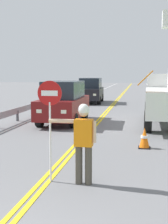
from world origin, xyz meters
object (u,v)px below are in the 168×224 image
object	(u,v)px
flagger_worker	(83,139)
traffic_cone_lead	(144,138)
stop_sign_paddle	(50,108)
oncoming_suv_second	(91,90)
oncoming_suv_nearest	(64,102)

from	to	relation	value
flagger_worker	traffic_cone_lead	world-z (taller)	flagger_worker
stop_sign_paddle	oncoming_suv_second	xyz separation A→B (m)	(-2.14, 19.23, -0.65)
oncoming_suv_nearest	oncoming_suv_second	bearing A→B (deg)	91.84
stop_sign_paddle	oncoming_suv_nearest	xyz separation A→B (m)	(-1.79, 8.44, -0.65)
oncoming_suv_second	traffic_cone_lead	world-z (taller)	oncoming_suv_second
flagger_worker	traffic_cone_lead	distance (m)	4.03
oncoming_suv_nearest	traffic_cone_lead	xyz separation A→B (m)	(3.96, -4.75, -0.72)
flagger_worker	oncoming_suv_second	xyz separation A→B (m)	(-2.91, 19.25, 0.01)
flagger_worker	oncoming_suv_second	bearing A→B (deg)	98.58
traffic_cone_lead	stop_sign_paddle	bearing A→B (deg)	-120.43
oncoming_suv_second	traffic_cone_lead	bearing A→B (deg)	-74.51
stop_sign_paddle	oncoming_suv_nearest	world-z (taller)	stop_sign_paddle
oncoming_suv_second	traffic_cone_lead	xyz separation A→B (m)	(4.30, -15.54, -0.72)
flagger_worker	oncoming_suv_nearest	bearing A→B (deg)	106.82
oncoming_suv_nearest	oncoming_suv_second	distance (m)	10.79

